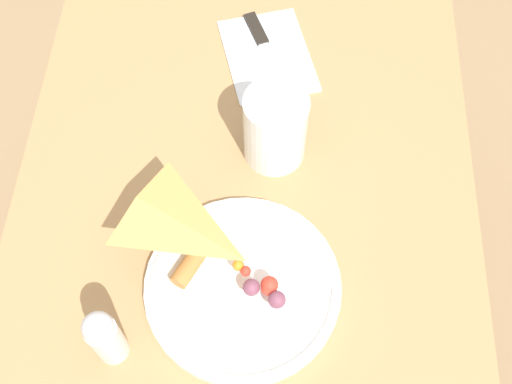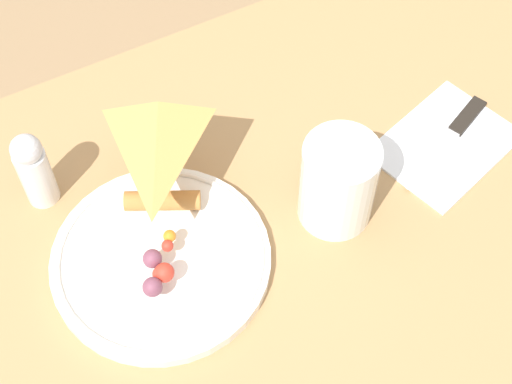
{
  "view_description": "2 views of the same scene",
  "coord_description": "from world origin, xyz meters",
  "px_view_note": "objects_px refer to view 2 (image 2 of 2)",
  "views": [
    {
      "loc": [
        0.42,
        0.04,
        1.52
      ],
      "look_at": [
        -0.0,
        0.02,
        0.75
      ],
      "focal_mm": 45.0,
      "sensor_mm": 36.0,
      "label": 1
    },
    {
      "loc": [
        0.24,
        0.45,
        1.53
      ],
      "look_at": [
        -0.01,
        -0.01,
        0.75
      ],
      "focal_mm": 55.0,
      "sensor_mm": 36.0,
      "label": 2
    }
  ],
  "objects_px": {
    "milk_glass": "(338,185)",
    "butter_knife": "(449,138)",
    "napkin_folded": "(445,144)",
    "dining_table": "(255,260)",
    "plate_pizza": "(161,258)",
    "salt_shaker": "(34,169)"
  },
  "relations": [
    {
      "from": "plate_pizza",
      "to": "napkin_folded",
      "type": "height_order",
      "value": "plate_pizza"
    },
    {
      "from": "napkin_folded",
      "to": "butter_knife",
      "type": "xyz_separation_m",
      "value": [
        -0.01,
        -0.0,
        0.0
      ]
    },
    {
      "from": "dining_table",
      "to": "napkin_folded",
      "type": "height_order",
      "value": "napkin_folded"
    },
    {
      "from": "milk_glass",
      "to": "napkin_folded",
      "type": "relative_size",
      "value": 0.59
    },
    {
      "from": "napkin_folded",
      "to": "dining_table",
      "type": "bearing_deg",
      "value": -4.56
    },
    {
      "from": "napkin_folded",
      "to": "milk_glass",
      "type": "bearing_deg",
      "value": 5.57
    },
    {
      "from": "milk_glass",
      "to": "dining_table",
      "type": "bearing_deg",
      "value": -23.67
    },
    {
      "from": "milk_glass",
      "to": "plate_pizza",
      "type": "bearing_deg",
      "value": -8.5
    },
    {
      "from": "plate_pizza",
      "to": "butter_knife",
      "type": "relative_size",
      "value": 1.47
    },
    {
      "from": "milk_glass",
      "to": "butter_knife",
      "type": "xyz_separation_m",
      "value": [
        -0.19,
        -0.02,
        -0.05
      ]
    },
    {
      "from": "plate_pizza",
      "to": "salt_shaker",
      "type": "relative_size",
      "value": 2.25
    },
    {
      "from": "dining_table",
      "to": "milk_glass",
      "type": "bearing_deg",
      "value": 156.33
    },
    {
      "from": "butter_knife",
      "to": "dining_table",
      "type": "bearing_deg",
      "value": -27.24
    },
    {
      "from": "dining_table",
      "to": "butter_knife",
      "type": "relative_size",
      "value": 6.73
    },
    {
      "from": "napkin_folded",
      "to": "salt_shaker",
      "type": "height_order",
      "value": "salt_shaker"
    },
    {
      "from": "plate_pizza",
      "to": "dining_table",
      "type": "bearing_deg",
      "value": -177.09
    },
    {
      "from": "butter_knife",
      "to": "salt_shaker",
      "type": "relative_size",
      "value": 1.53
    },
    {
      "from": "salt_shaker",
      "to": "dining_table",
      "type": "bearing_deg",
      "value": 145.27
    },
    {
      "from": "plate_pizza",
      "to": "butter_knife",
      "type": "xyz_separation_m",
      "value": [
        -0.4,
        0.01,
        -0.01
      ]
    },
    {
      "from": "dining_table",
      "to": "salt_shaker",
      "type": "height_order",
      "value": "salt_shaker"
    },
    {
      "from": "dining_table",
      "to": "milk_glass",
      "type": "distance_m",
      "value": 0.19
    },
    {
      "from": "salt_shaker",
      "to": "milk_glass",
      "type": "bearing_deg",
      "value": 148.24
    }
  ]
}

